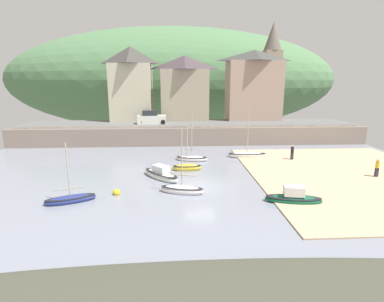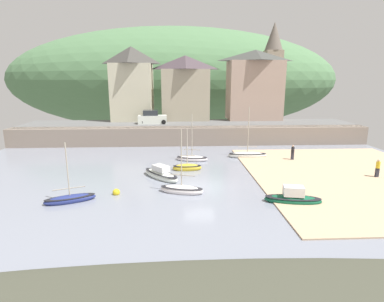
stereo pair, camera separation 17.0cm
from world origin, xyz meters
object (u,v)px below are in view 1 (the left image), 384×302
object	(u,v)px
person_on_slipway	(292,152)
sailboat_nearest_shore	(182,189)
mooring_buoy	(117,192)
waterfront_building_right	(253,85)
person_near_water	(377,167)
waterfront_building_left	(131,83)
dinghy_open_wooden	(161,175)
sailboat_white_hull	(247,155)
motorboat_with_cabin	(192,158)
sailboat_far_left	(187,167)
fishing_boat_green	(293,198)
waterfront_building_centre	(185,88)
sailboat_blue_trim	(70,199)
parked_car_near_slipway	(151,118)
church_with_spire	(271,69)

from	to	relation	value
person_on_slipway	sailboat_nearest_shore	bearing A→B (deg)	-142.71
mooring_buoy	waterfront_building_right	bearing A→B (deg)	57.44
waterfront_building_right	person_on_slipway	bearing A→B (deg)	-89.19
person_near_water	mooring_buoy	world-z (taller)	person_near_water
waterfront_building_left	dinghy_open_wooden	bearing A→B (deg)	-76.63
sailboat_white_hull	motorboat_with_cabin	bearing A→B (deg)	-166.64
motorboat_with_cabin	dinghy_open_wooden	xyz separation A→B (m)	(-3.07, -6.08, 0.09)
motorboat_with_cabin	sailboat_far_left	size ratio (longest dim) A/B	1.23
sailboat_nearest_shore	fishing_boat_green	bearing A→B (deg)	-0.48
waterfront_building_right	fishing_boat_green	world-z (taller)	waterfront_building_right
waterfront_building_right	waterfront_building_left	bearing A→B (deg)	180.00
waterfront_building_right	sailboat_nearest_shore	xyz separation A→B (m)	(-12.00, -26.55, -7.58)
waterfront_building_centre	sailboat_blue_trim	world-z (taller)	waterfront_building_centre
parked_car_near_slipway	person_near_water	distance (m)	28.88
dinghy_open_wooden	motorboat_with_cabin	bearing A→B (deg)	112.60
waterfront_building_right	sailboat_blue_trim	world-z (taller)	waterfront_building_right
waterfront_building_centre	sailboat_nearest_shore	distance (m)	27.52
waterfront_building_right	mooring_buoy	world-z (taller)	waterfront_building_right
church_with_spire	parked_car_near_slipway	xyz separation A→B (m)	(-19.91, -8.50, -7.21)
dinghy_open_wooden	person_on_slipway	bearing A→B (deg)	70.98
waterfront_building_right	mooring_buoy	xyz separation A→B (m)	(-17.02, -26.66, -7.68)
waterfront_building_left	church_with_spire	size ratio (longest dim) A/B	0.72
fishing_boat_green	mooring_buoy	world-z (taller)	fishing_boat_green
motorboat_with_cabin	waterfront_building_left	bearing A→B (deg)	129.12
waterfront_building_centre	waterfront_building_right	distance (m)	10.95
person_on_slipway	mooring_buoy	xyz separation A→B (m)	(-17.26, -9.43, -0.82)
waterfront_building_left	person_near_water	size ratio (longest dim) A/B	6.90
person_near_water	mooring_buoy	xyz separation A→B (m)	(-22.57, -2.98, -0.82)
sailboat_white_hull	sailboat_nearest_shore	xyz separation A→B (m)	(-7.67, -11.00, 0.00)
church_with_spire	fishing_boat_green	bearing A→B (deg)	-103.74
waterfront_building_left	fishing_boat_green	distance (m)	33.54
fishing_boat_green	church_with_spire	bearing A→B (deg)	87.59
sailboat_nearest_shore	person_near_water	distance (m)	17.80
waterfront_building_centre	person_on_slipway	world-z (taller)	waterfront_building_centre
dinghy_open_wooden	sailboat_white_hull	bearing A→B (deg)	86.81
motorboat_with_cabin	fishing_boat_green	world-z (taller)	motorboat_with_cabin
church_with_spire	sailboat_nearest_shore	size ratio (longest dim) A/B	2.99
waterfront_building_right	sailboat_blue_trim	distance (m)	35.26
waterfront_building_right	sailboat_far_left	distance (m)	24.50
waterfront_building_left	person_near_water	xyz separation A→B (m)	(24.75, -23.68, -7.10)
dinghy_open_wooden	parked_car_near_slipway	xyz separation A→B (m)	(-2.14, 18.28, 2.87)
sailboat_blue_trim	mooring_buoy	distance (m)	3.32
church_with_spire	motorboat_with_cabin	distance (m)	27.35
motorboat_with_cabin	fishing_boat_green	xyz separation A→B (m)	(6.66, -12.20, 0.09)
waterfront_building_centre	motorboat_with_cabin	xyz separation A→B (m)	(0.23, -16.70, -7.18)
motorboat_with_cabin	person_on_slipway	size ratio (longest dim) A/B	3.24
fishing_boat_green	sailboat_far_left	bearing A→B (deg)	141.77
sailboat_far_left	person_on_slipway	world-z (taller)	sailboat_far_left
fishing_boat_green	person_near_water	world-z (taller)	person_near_water
dinghy_open_wooden	sailboat_nearest_shore	distance (m)	4.18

